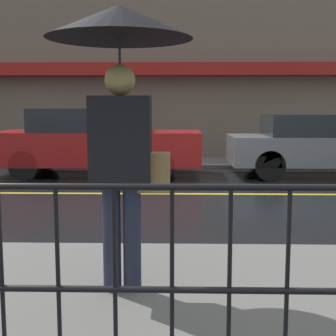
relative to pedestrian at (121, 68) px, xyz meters
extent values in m
plane|color=black|center=(1.14, 4.69, -1.80)|extent=(80.00, 80.00, 0.00)
cube|color=slate|center=(1.14, -0.05, -1.74)|extent=(28.00, 2.61, 0.11)
cube|color=slate|center=(1.14, 9.18, -1.74)|extent=(28.00, 2.12, 0.11)
cube|color=gold|center=(1.14, 4.69, -1.79)|extent=(25.20, 0.12, 0.01)
cube|color=#706656|center=(1.14, 10.39, 0.56)|extent=(28.00, 0.30, 4.71)
cube|color=maroon|center=(1.14, 9.96, 0.80)|extent=(16.80, 0.55, 0.35)
cylinder|color=black|center=(1.14, -1.11, -0.69)|extent=(12.00, 0.04, 0.04)
cylinder|color=black|center=(1.14, -1.11, -1.24)|extent=(12.00, 0.04, 0.04)
cylinder|color=black|center=(-0.51, -1.11, -1.19)|extent=(0.02, 0.02, 0.99)
cylinder|color=black|center=(-0.21, -1.11, -1.19)|extent=(0.02, 0.02, 0.99)
cylinder|color=black|center=(0.09, -1.11, -1.19)|extent=(0.02, 0.02, 0.99)
cylinder|color=black|center=(0.39, -1.11, -1.19)|extent=(0.02, 0.02, 0.99)
cylinder|color=black|center=(0.69, -1.11, -1.19)|extent=(0.02, 0.02, 0.99)
cylinder|color=black|center=(0.99, -1.11, -1.19)|extent=(0.02, 0.02, 0.99)
cylinder|color=#23283D|center=(-0.08, 0.00, -1.27)|extent=(0.14, 0.14, 0.83)
cylinder|color=#23283D|center=(0.07, 0.00, -1.27)|extent=(0.14, 0.14, 0.83)
cube|color=black|center=(-0.01, 0.00, -0.53)|extent=(0.45, 0.27, 0.66)
sphere|color=tan|center=(-0.01, 0.00, -0.09)|extent=(0.23, 0.23, 0.23)
cylinder|color=#262628|center=(-0.01, 0.00, -0.16)|extent=(0.02, 0.02, 0.74)
cone|color=black|center=(-0.01, 0.00, 0.32)|extent=(1.07, 1.07, 0.24)
cube|color=#9E7A47|center=(0.24, 0.00, -0.77)|extent=(0.24, 0.12, 0.30)
cube|color=maroon|center=(-1.40, 7.00, -1.16)|extent=(4.60, 1.81, 0.73)
cube|color=#1E2328|center=(-1.59, 7.00, -0.55)|extent=(2.39, 1.66, 0.50)
cylinder|color=black|center=(0.02, 7.79, -1.48)|extent=(0.63, 0.22, 0.63)
cylinder|color=black|center=(0.02, 6.20, -1.48)|extent=(0.63, 0.22, 0.63)
cylinder|color=black|center=(-2.83, 7.79, -1.48)|extent=(0.63, 0.22, 0.63)
cylinder|color=black|center=(-2.83, 6.20, -1.48)|extent=(0.63, 0.22, 0.63)
cube|color=slate|center=(3.54, 7.00, -1.21)|extent=(3.94, 1.72, 0.63)
cube|color=#1E2328|center=(3.38, 7.00, -0.66)|extent=(2.05, 1.58, 0.47)
cylinder|color=black|center=(2.32, 7.74, -1.48)|extent=(0.64, 0.22, 0.64)
cylinder|color=black|center=(2.32, 6.25, -1.48)|extent=(0.64, 0.22, 0.64)
camera|label=1|loc=(0.43, -3.46, -0.30)|focal=50.00mm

